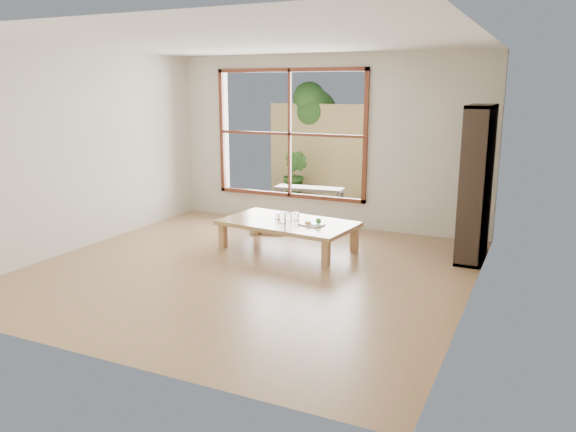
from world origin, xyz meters
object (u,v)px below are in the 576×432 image
object	(u,v)px
bookshelf	(476,184)
food_tray	(313,224)
garden_bench	(309,191)
low_table	(288,225)

from	to	relation	value
bookshelf	food_tray	size ratio (longest dim) A/B	5.82
garden_bench	bookshelf	bearing A→B (deg)	-36.48
bookshelf	garden_bench	xyz separation A→B (m)	(-2.98, 1.78, -0.61)
bookshelf	food_tray	bearing A→B (deg)	-160.92
bookshelf	food_tray	world-z (taller)	bookshelf
low_table	garden_bench	bearing A→B (deg)	113.17
food_tray	garden_bench	bearing A→B (deg)	126.95
food_tray	bookshelf	bearing A→B (deg)	31.96
bookshelf	food_tray	xyz separation A→B (m)	(-1.89, -0.65, -0.55)
low_table	garden_bench	distance (m)	2.48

